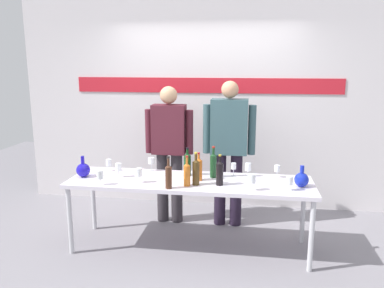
% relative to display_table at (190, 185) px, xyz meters
% --- Properties ---
extents(ground_plane, '(10.00, 10.00, 0.00)m').
position_rel_display_table_xyz_m(ground_plane, '(0.00, 0.00, -0.71)').
color(ground_plane, gray).
extents(back_wall, '(5.10, 0.11, 3.00)m').
position_rel_display_table_xyz_m(back_wall, '(0.00, 1.42, 0.80)').
color(back_wall, silver).
rests_on(back_wall, ground).
extents(display_table, '(2.53, 0.71, 0.76)m').
position_rel_display_table_xyz_m(display_table, '(0.00, 0.00, 0.00)').
color(display_table, silver).
rests_on(display_table, ground).
extents(decanter_blue_left, '(0.15, 0.15, 0.23)m').
position_rel_display_table_xyz_m(decanter_blue_left, '(-1.15, -0.05, 0.13)').
color(decanter_blue_left, '#1D15B3').
rests_on(decanter_blue_left, display_table).
extents(decanter_blue_right, '(0.14, 0.14, 0.22)m').
position_rel_display_table_xyz_m(decanter_blue_right, '(1.12, -0.05, 0.13)').
color(decanter_blue_right, '#1526B4').
rests_on(decanter_blue_right, display_table).
extents(presenter_left, '(0.59, 0.22, 1.69)m').
position_rel_display_table_xyz_m(presenter_left, '(-0.36, 0.69, 0.26)').
color(presenter_left, '#2F2A2F').
rests_on(presenter_left, ground).
extents(presenter_right, '(0.62, 0.22, 1.76)m').
position_rel_display_table_xyz_m(presenter_right, '(0.36, 0.69, 0.31)').
color(presenter_right, black).
rests_on(presenter_right, ground).
extents(wine_bottle_0, '(0.08, 0.08, 0.31)m').
position_rel_display_table_xyz_m(wine_bottle_0, '(-0.05, 0.17, 0.19)').
color(wine_bottle_0, '#0F3616').
rests_on(wine_bottle_0, display_table).
extents(wine_bottle_1, '(0.07, 0.07, 0.34)m').
position_rel_display_table_xyz_m(wine_bottle_1, '(0.23, 0.14, 0.20)').
color(wine_bottle_1, '#173F1F').
rests_on(wine_bottle_1, display_table).
extents(wine_bottle_2, '(0.08, 0.08, 0.30)m').
position_rel_display_table_xyz_m(wine_bottle_2, '(0.09, 0.02, 0.18)').
color(wine_bottle_2, orange).
rests_on(wine_bottle_2, display_table).
extents(wine_bottle_3, '(0.07, 0.07, 0.31)m').
position_rel_display_table_xyz_m(wine_bottle_3, '(0.32, -0.11, 0.19)').
color(wine_bottle_3, black).
rests_on(wine_bottle_3, display_table).
extents(wine_bottle_4, '(0.06, 0.06, 0.32)m').
position_rel_display_table_xyz_m(wine_bottle_4, '(-0.16, -0.29, 0.19)').
color(wine_bottle_4, '#48291A').
rests_on(wine_bottle_4, display_table).
extents(wine_bottle_5, '(0.07, 0.07, 0.33)m').
position_rel_display_table_xyz_m(wine_bottle_5, '(0.08, -0.14, 0.20)').
color(wine_bottle_5, '#493415').
rests_on(wine_bottle_5, display_table).
extents(wine_bottle_6, '(0.07, 0.07, 0.31)m').
position_rel_display_table_xyz_m(wine_bottle_6, '(0.00, -0.18, 0.18)').
color(wine_bottle_6, orange).
rests_on(wine_bottle_6, display_table).
extents(wine_glass_left_0, '(0.07, 0.07, 0.14)m').
position_rel_display_table_xyz_m(wine_glass_left_0, '(-0.96, 0.21, 0.15)').
color(wine_glass_left_0, white).
rests_on(wine_glass_left_0, display_table).
extents(wine_glass_left_1, '(0.06, 0.06, 0.15)m').
position_rel_display_table_xyz_m(wine_glass_left_1, '(-0.77, 0.00, 0.16)').
color(wine_glass_left_1, white).
rests_on(wine_glass_left_1, display_table).
extents(wine_glass_left_2, '(0.07, 0.07, 0.15)m').
position_rel_display_table_xyz_m(wine_glass_left_2, '(-0.49, 0.29, 0.17)').
color(wine_glass_left_2, white).
rests_on(wine_glass_left_2, display_table).
extents(wine_glass_left_3, '(0.07, 0.07, 0.15)m').
position_rel_display_table_xyz_m(wine_glass_left_3, '(-0.50, -0.15, 0.16)').
color(wine_glass_left_3, white).
rests_on(wine_glass_left_3, display_table).
extents(wine_glass_left_4, '(0.07, 0.07, 0.15)m').
position_rel_display_table_xyz_m(wine_glass_left_4, '(-0.86, -0.29, 0.16)').
color(wine_glass_left_4, white).
rests_on(wine_glass_left_4, display_table).
extents(wine_glass_right_0, '(0.06, 0.06, 0.14)m').
position_rel_display_table_xyz_m(wine_glass_right_0, '(0.99, -0.18, 0.15)').
color(wine_glass_right_0, white).
rests_on(wine_glass_right_0, display_table).
extents(wine_glass_right_1, '(0.07, 0.07, 0.16)m').
position_rel_display_table_xyz_m(wine_glass_right_1, '(0.64, -0.23, 0.17)').
color(wine_glass_right_1, white).
rests_on(wine_glass_right_1, display_table).
extents(wine_glass_right_2, '(0.06, 0.06, 0.15)m').
position_rel_display_table_xyz_m(wine_glass_right_2, '(0.44, 0.22, 0.16)').
color(wine_glass_right_2, white).
rests_on(wine_glass_right_2, display_table).
extents(wine_glass_right_3, '(0.07, 0.07, 0.15)m').
position_rel_display_table_xyz_m(wine_glass_right_3, '(0.60, 0.23, 0.16)').
color(wine_glass_right_3, white).
rests_on(wine_glass_right_3, display_table).
extents(wine_glass_right_4, '(0.06, 0.06, 0.14)m').
position_rel_display_table_xyz_m(wine_glass_right_4, '(0.90, 0.24, 0.15)').
color(wine_glass_right_4, white).
rests_on(wine_glass_right_4, display_table).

